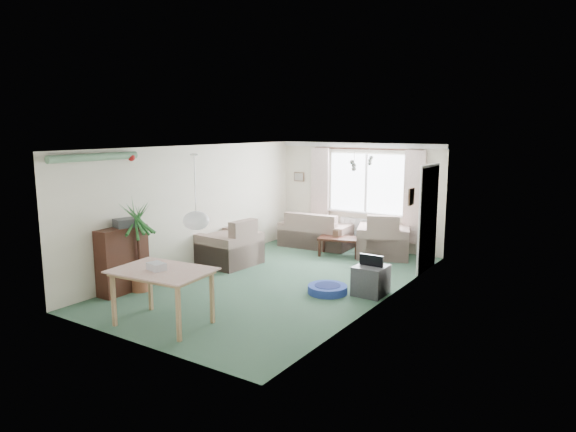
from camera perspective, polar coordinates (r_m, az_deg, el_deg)
The scene contains 25 objects.
ground at distance 9.35m, azimuth -1.02°, elevation -7.22°, with size 6.50×6.50×0.00m, color #335541.
window at distance 11.73m, azimuth 8.73°, elevation 3.63°, with size 1.80×0.03×1.30m, color white.
curtain_rod at distance 11.60m, azimuth 8.66°, elevation 7.38°, with size 2.60×0.03×0.03m, color black.
curtain_left at distance 12.19m, azimuth 3.59°, elevation 2.87°, with size 0.45×0.08×2.00m, color beige.
curtain_right at distance 11.24m, azimuth 13.82°, elevation 2.01°, with size 0.45×0.08×2.00m, color beige.
radiator at distance 11.86m, azimuth 8.51°, elevation -1.67°, with size 1.20×0.10×0.55m, color white.
doorway at distance 10.21m, azimuth 15.36°, elevation -0.35°, with size 0.03×0.95×2.00m, color black.
pendant_lamp at distance 7.13m, azimuth -10.19°, elevation -0.51°, with size 0.36×0.36×0.36m, color white.
tinsel_garland at distance 8.64m, azimuth -20.69°, elevation 6.14°, with size 1.60×1.60×0.12m, color #196626.
bauble_cluster_a at distance 9.10m, azimuth 9.01°, elevation 6.42°, with size 0.20×0.20×0.20m, color silver.
bauble_cluster_b at distance 7.89m, azimuth 7.37°, elevation 5.96°, with size 0.20×0.20×0.20m, color silver.
wall_picture_back at distance 12.58m, azimuth 1.25°, elevation 4.38°, with size 0.28×0.03×0.22m, color brown.
wall_picture_right at distance 9.19m, azimuth 13.53°, elevation 2.10°, with size 0.03×0.24×0.30m, color brown.
sofa at distance 11.93m, azimuth 3.19°, elevation -1.48°, with size 1.62×0.86×0.81m, color beige.
armchair_corner at distance 11.17m, azimuth 10.56°, elevation -2.04°, with size 1.07×1.01×0.95m, color beige.
armchair_left at distance 10.42m, azimuth -6.59°, elevation -2.82°, with size 1.06×1.00×0.94m, color #C6B296.
coffee_table at distance 11.15m, azimuth 5.76°, elevation -3.39°, with size 0.89×0.50×0.40m, color black.
photo_frame at distance 11.10m, azimuth 5.30°, elevation -1.97°, with size 0.12×0.02×0.16m, color brown.
bookshelf at distance 9.04m, azimuth -17.89°, elevation -4.66°, with size 0.30×0.91×1.11m, color black.
hifi_box at distance 8.93m, azimuth -17.59°, elevation -0.73°, with size 0.28×0.35×0.14m, color #36373B.
houseplant at distance 8.97m, azimuth -16.25°, elevation -3.23°, with size 0.67×0.67×1.55m, color #1F4F1B.
dining_table at distance 7.47m, azimuth -13.70°, elevation -8.83°, with size 1.24×0.83×0.78m, color #A57959.
gift_box at distance 7.34m, azimuth -14.41°, elevation -5.52°, with size 0.25×0.18×0.12m, color silver.
tv_cube at distance 8.66m, azimuth 9.19°, elevation -7.05°, with size 0.49×0.54×0.49m, color #3A3B3F.
pet_bed at distance 8.70m, azimuth 4.42°, elevation -8.12°, with size 0.66×0.66×0.13m, color navy.
Camera 1 is at (5.05, -7.38, 2.74)m, focal length 32.00 mm.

